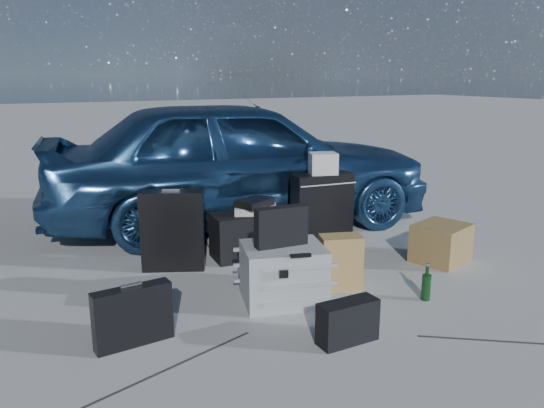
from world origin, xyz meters
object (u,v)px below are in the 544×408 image
at_px(car, 239,161).
at_px(suitcase_left, 173,231).
at_px(briefcase, 133,316).
at_px(duffel_bag, 257,234).
at_px(green_bottle, 426,283).
at_px(suitcase_right, 322,209).
at_px(pelican_case, 283,273).
at_px(cardboard_box, 441,243).

xyz_separation_m(car, suitcase_left, (-1.05, -1.03, -0.35)).
relative_size(briefcase, duffel_bag, 0.59).
bearing_deg(green_bottle, suitcase_right, 88.73).
xyz_separation_m(briefcase, green_bottle, (1.98, -0.31, -0.05)).
relative_size(car, suitcase_right, 5.92).
relative_size(car, green_bottle, 15.48).
xyz_separation_m(pelican_case, cardboard_box, (1.58, 0.10, -0.04)).
bearing_deg(pelican_case, car, 89.91).
height_order(briefcase, suitcase_right, suitcase_right).
distance_m(pelican_case, duffel_bag, 0.98).
relative_size(briefcase, suitcase_right, 0.69).
bearing_deg(pelican_case, duffel_bag, 90.41).
height_order(suitcase_right, cardboard_box, suitcase_right).
bearing_deg(green_bottle, pelican_case, 153.29).
height_order(suitcase_right, green_bottle, suitcase_right).
bearing_deg(briefcase, suitcase_left, 56.43).
bearing_deg(cardboard_box, pelican_case, -176.22).
relative_size(car, duffel_bag, 5.08).
bearing_deg(pelican_case, cardboard_box, 19.11).
bearing_deg(cardboard_box, suitcase_left, 157.47).
height_order(pelican_case, cardboard_box, pelican_case).
xyz_separation_m(car, duffel_bag, (-0.30, -1.04, -0.48)).
bearing_deg(suitcase_left, green_bottle, -21.77).
relative_size(pelican_case, cardboard_box, 1.28).
bearing_deg(cardboard_box, car, 118.59).
bearing_deg(pelican_case, suitcase_left, 132.45).
bearing_deg(car, duffel_bag, 172.78).
distance_m(duffel_bag, cardboard_box, 1.58).
distance_m(car, duffel_bag, 1.19).
bearing_deg(green_bottle, cardboard_box, 39.35).
height_order(briefcase, cardboard_box, briefcase).
distance_m(briefcase, suitcase_right, 2.31).
bearing_deg(pelican_case, briefcase, -156.86).
bearing_deg(suitcase_left, suitcase_right, 23.84).
distance_m(briefcase, cardboard_box, 2.67).
height_order(briefcase, suitcase_left, suitcase_left).
height_order(suitcase_right, duffel_bag, suitcase_right).
bearing_deg(briefcase, pelican_case, 1.95).
distance_m(briefcase, suitcase_left, 1.27).
xyz_separation_m(suitcase_left, green_bottle, (1.40, -1.42, -0.20)).
xyz_separation_m(suitcase_left, suitcase_right, (1.43, 0.00, 0.01)).
bearing_deg(briefcase, duffel_bag, 33.65).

